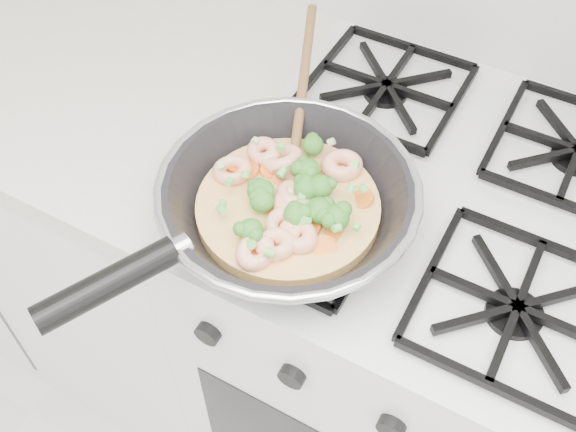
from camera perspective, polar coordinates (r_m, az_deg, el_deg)
The scene contains 3 objects.
stove at distance 1.32m, azimuth 9.50°, elevation -10.54°, with size 0.60×0.60×0.92m.
counter_left at distance 1.61m, azimuth -17.59°, elevation 1.84°, with size 1.00×0.60×0.90m.
skillet at distance 0.85m, azimuth -0.21°, elevation 1.26°, with size 0.34×0.62×0.10m.
Camera 1 is at (0.11, 1.05, 1.61)m, focal length 41.78 mm.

